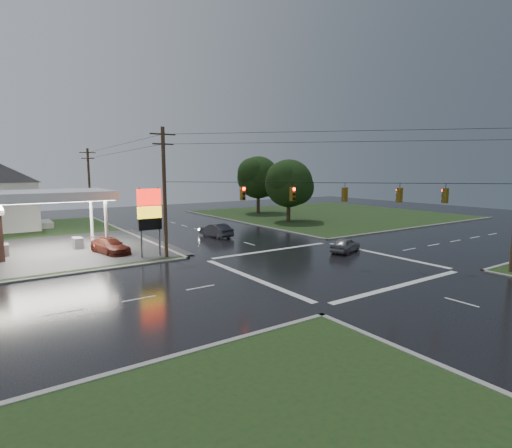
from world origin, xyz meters
TOP-DOWN VIEW (x-y plane):
  - ground at (0.00, 0.00)m, footprint 120.00×120.00m
  - grass_ne at (26.00, 26.00)m, footprint 36.00×36.00m
  - pylon_sign at (-10.50, 10.50)m, footprint 2.00×0.35m
  - utility_pole_nw at (-9.50, 9.50)m, footprint 2.20×0.32m
  - utility_pole_n at (-9.50, 38.00)m, footprint 2.20×0.32m
  - traffic_signals at (0.02, -0.02)m, footprint 26.87×26.87m
  - tree_ne_near at (14.14, 21.99)m, footprint 7.99×6.80m
  - tree_ne_far at (17.15, 33.99)m, footprint 8.46×7.20m
  - car_north at (-0.80, 16.59)m, footprint 2.11×4.77m
  - car_crossing at (5.01, 2.58)m, footprint 4.25×2.81m
  - car_pump at (-13.00, 14.00)m, footprint 3.03×5.10m

SIDE VIEW (x-z plane):
  - ground at x=0.00m, z-range 0.00..0.00m
  - grass_ne at x=26.00m, z-range 0.00..0.08m
  - car_crossing at x=5.01m, z-range 0.00..1.34m
  - car_pump at x=-13.00m, z-range 0.00..1.39m
  - car_north at x=-0.80m, z-range 0.00..1.52m
  - pylon_sign at x=-10.50m, z-range 1.01..7.01m
  - utility_pole_n at x=-9.50m, z-range 0.22..10.72m
  - tree_ne_near at x=14.14m, z-range 1.07..10.05m
  - utility_pole_nw at x=-9.50m, z-range 0.22..11.22m
  - tree_ne_far at x=17.15m, z-range 1.28..11.08m
  - traffic_signals at x=0.02m, z-range 5.75..7.22m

